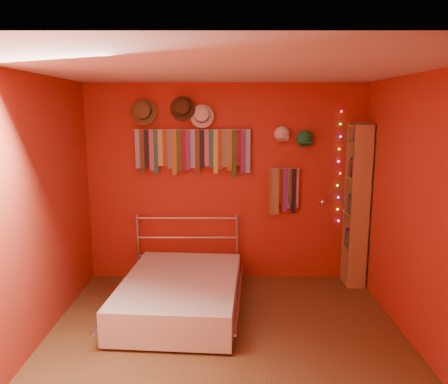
{
  "coord_description": "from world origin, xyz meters",
  "views": [
    {
      "loc": [
        -0.01,
        -3.72,
        2.16
      ],
      "look_at": [
        -0.02,
        0.9,
        1.3
      ],
      "focal_mm": 35.0,
      "sensor_mm": 36.0,
      "label": 1
    }
  ],
  "objects_px": {
    "bed": "(181,293)",
    "bookshelf": "(360,205)",
    "tie_rack": "(193,149)",
    "reading_lamp": "(322,202)"
  },
  "relations": [
    {
      "from": "bed",
      "to": "bookshelf",
      "type": "bearing_deg",
      "value": 24.46
    },
    {
      "from": "tie_rack",
      "to": "bed",
      "type": "distance_m",
      "value": 1.76
    },
    {
      "from": "reading_lamp",
      "to": "bookshelf",
      "type": "xyz_separation_m",
      "value": [
        0.47,
        -0.01,
        -0.04
      ]
    },
    {
      "from": "reading_lamp",
      "to": "bed",
      "type": "xyz_separation_m",
      "value": [
        -1.67,
        -0.8,
        -0.85
      ]
    },
    {
      "from": "tie_rack",
      "to": "reading_lamp",
      "type": "relative_size",
      "value": 5.29
    },
    {
      "from": "tie_rack",
      "to": "bed",
      "type": "relative_size",
      "value": 0.79
    },
    {
      "from": "tie_rack",
      "to": "bookshelf",
      "type": "distance_m",
      "value": 2.17
    },
    {
      "from": "bookshelf",
      "to": "bed",
      "type": "distance_m",
      "value": 2.43
    },
    {
      "from": "tie_rack",
      "to": "reading_lamp",
      "type": "xyz_separation_m",
      "value": [
        1.59,
        -0.15,
        -0.63
      ]
    },
    {
      "from": "reading_lamp",
      "to": "bookshelf",
      "type": "relative_size",
      "value": 0.14
    }
  ]
}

